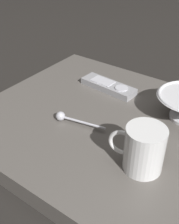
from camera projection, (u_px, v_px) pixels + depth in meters
ground_plane at (98, 130)px, 0.77m from camera, size 6.00×6.00×0.00m
table at (98, 123)px, 0.76m from camera, size 0.61×0.57×0.05m
coffee_mug at (143, 149)px, 0.56m from camera, size 0.12×0.08×0.10m
teaspoon at (65, 117)px, 0.71m from camera, size 0.13×0.04×0.02m
tv_remote_near at (108, 86)px, 0.85m from camera, size 0.18×0.07×0.02m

